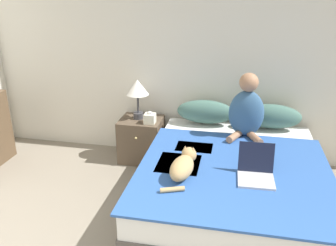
{
  "coord_description": "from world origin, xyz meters",
  "views": [
    {
      "loc": [
        0.55,
        -0.38,
        1.97
      ],
      "look_at": [
        -0.01,
        2.41,
        0.84
      ],
      "focal_mm": 38.0,
      "sensor_mm": 36.0,
      "label": 1
    }
  ],
  "objects_px": {
    "laptop_open": "(256,172)",
    "nightstand": "(141,139)",
    "pillow_near": "(205,112)",
    "pillow_far": "(271,116)",
    "person_sitting": "(247,110)",
    "tissue_box": "(150,118)",
    "bed": "(233,184)",
    "table_lamp": "(138,90)",
    "cat_tabby": "(183,166)"
  },
  "relations": [
    {
      "from": "pillow_near",
      "to": "pillow_far",
      "type": "height_order",
      "value": "same"
    },
    {
      "from": "bed",
      "to": "laptop_open",
      "type": "distance_m",
      "value": 0.45
    },
    {
      "from": "nightstand",
      "to": "table_lamp",
      "type": "bearing_deg",
      "value": 144.93
    },
    {
      "from": "laptop_open",
      "to": "table_lamp",
      "type": "distance_m",
      "value": 1.72
    },
    {
      "from": "nightstand",
      "to": "tissue_box",
      "type": "xyz_separation_m",
      "value": [
        0.13,
        -0.09,
        0.31
      ]
    },
    {
      "from": "tissue_box",
      "to": "laptop_open",
      "type": "bearing_deg",
      "value": -40.76
    },
    {
      "from": "person_sitting",
      "to": "laptop_open",
      "type": "relative_size",
      "value": 2.09
    },
    {
      "from": "pillow_far",
      "to": "table_lamp",
      "type": "bearing_deg",
      "value": -178.34
    },
    {
      "from": "pillow_near",
      "to": "person_sitting",
      "type": "bearing_deg",
      "value": -32.03
    },
    {
      "from": "pillow_far",
      "to": "laptop_open",
      "type": "height_order",
      "value": "pillow_far"
    },
    {
      "from": "person_sitting",
      "to": "nightstand",
      "type": "bearing_deg",
      "value": 170.01
    },
    {
      "from": "laptop_open",
      "to": "tissue_box",
      "type": "height_order",
      "value": "laptop_open"
    },
    {
      "from": "pillow_near",
      "to": "nightstand",
      "type": "relative_size",
      "value": 1.26
    },
    {
      "from": "cat_tabby",
      "to": "tissue_box",
      "type": "xyz_separation_m",
      "value": [
        -0.55,
        1.05,
        -0.02
      ]
    },
    {
      "from": "table_lamp",
      "to": "nightstand",
      "type": "bearing_deg",
      "value": -35.07
    },
    {
      "from": "laptop_open",
      "to": "nightstand",
      "type": "xyz_separation_m",
      "value": [
        -1.26,
        1.07,
        -0.3
      ]
    },
    {
      "from": "pillow_far",
      "to": "nightstand",
      "type": "height_order",
      "value": "pillow_far"
    },
    {
      "from": "pillow_far",
      "to": "tissue_box",
      "type": "bearing_deg",
      "value": -172.96
    },
    {
      "from": "pillow_near",
      "to": "pillow_far",
      "type": "relative_size",
      "value": 1.0
    },
    {
      "from": "bed",
      "to": "pillow_near",
      "type": "bearing_deg",
      "value": 112.67
    },
    {
      "from": "pillow_near",
      "to": "cat_tabby",
      "type": "bearing_deg",
      "value": -92.58
    },
    {
      "from": "bed",
      "to": "table_lamp",
      "type": "relative_size",
      "value": 4.31
    },
    {
      "from": "pillow_far",
      "to": "table_lamp",
      "type": "height_order",
      "value": "table_lamp"
    },
    {
      "from": "laptop_open",
      "to": "nightstand",
      "type": "bearing_deg",
      "value": 137.7
    },
    {
      "from": "person_sitting",
      "to": "tissue_box",
      "type": "relative_size",
      "value": 4.72
    },
    {
      "from": "pillow_far",
      "to": "bed",
      "type": "bearing_deg",
      "value": -112.74
    },
    {
      "from": "bed",
      "to": "pillow_near",
      "type": "distance_m",
      "value": 1.0
    },
    {
      "from": "laptop_open",
      "to": "table_lamp",
      "type": "xyz_separation_m",
      "value": [
        -1.3,
        1.09,
        0.3
      ]
    },
    {
      "from": "laptop_open",
      "to": "nightstand",
      "type": "relative_size",
      "value": 0.63
    },
    {
      "from": "pillow_far",
      "to": "tissue_box",
      "type": "height_order",
      "value": "pillow_far"
    },
    {
      "from": "cat_tabby",
      "to": "bed",
      "type": "bearing_deg",
      "value": -39.54
    },
    {
      "from": "pillow_near",
      "to": "person_sitting",
      "type": "distance_m",
      "value": 0.54
    },
    {
      "from": "pillow_near",
      "to": "table_lamp",
      "type": "height_order",
      "value": "table_lamp"
    },
    {
      "from": "bed",
      "to": "pillow_near",
      "type": "relative_size",
      "value": 3.11
    },
    {
      "from": "pillow_near",
      "to": "tissue_box",
      "type": "height_order",
      "value": "pillow_near"
    },
    {
      "from": "pillow_far",
      "to": "cat_tabby",
      "type": "xyz_separation_m",
      "value": [
        -0.77,
        -1.21,
        -0.04
      ]
    },
    {
      "from": "table_lamp",
      "to": "tissue_box",
      "type": "xyz_separation_m",
      "value": [
        0.17,
        -0.12,
        -0.29
      ]
    },
    {
      "from": "nightstand",
      "to": "table_lamp",
      "type": "relative_size",
      "value": 1.09
    },
    {
      "from": "tissue_box",
      "to": "cat_tabby",
      "type": "bearing_deg",
      "value": -62.52
    },
    {
      "from": "person_sitting",
      "to": "cat_tabby",
      "type": "distance_m",
      "value": 1.08
    },
    {
      "from": "laptop_open",
      "to": "tissue_box",
      "type": "distance_m",
      "value": 1.49
    },
    {
      "from": "laptop_open",
      "to": "tissue_box",
      "type": "relative_size",
      "value": 2.26
    },
    {
      "from": "person_sitting",
      "to": "nightstand",
      "type": "distance_m",
      "value": 1.3
    },
    {
      "from": "pillow_far",
      "to": "nightstand",
      "type": "bearing_deg",
      "value": -177.31
    },
    {
      "from": "laptop_open",
      "to": "nightstand",
      "type": "height_order",
      "value": "laptop_open"
    },
    {
      "from": "bed",
      "to": "pillow_far",
      "type": "xyz_separation_m",
      "value": [
        0.36,
        0.85,
        0.38
      ]
    },
    {
      "from": "person_sitting",
      "to": "laptop_open",
      "type": "height_order",
      "value": "person_sitting"
    },
    {
      "from": "bed",
      "to": "table_lamp",
      "type": "xyz_separation_m",
      "value": [
        -1.12,
        0.81,
        0.61
      ]
    },
    {
      "from": "pillow_near",
      "to": "tissue_box",
      "type": "relative_size",
      "value": 4.56
    },
    {
      "from": "table_lamp",
      "to": "person_sitting",
      "type": "bearing_deg",
      "value": -10.85
    }
  ]
}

